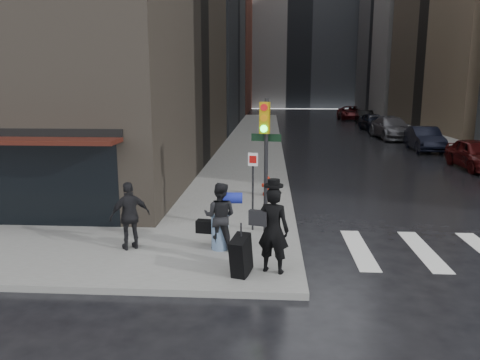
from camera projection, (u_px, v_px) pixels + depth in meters
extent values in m
plane|color=black|center=(218.00, 260.00, 11.15)|extent=(140.00, 140.00, 0.00)
cube|color=slate|center=(255.00, 136.00, 37.53)|extent=(4.00, 50.00, 0.15)
cube|color=slate|center=(427.00, 137.00, 36.69)|extent=(3.00, 50.00, 0.15)
cube|color=silver|center=(359.00, 249.00, 11.91)|extent=(0.50, 3.00, 0.01)
cube|color=silver|center=(423.00, 250.00, 11.81)|extent=(0.50, 3.00, 0.01)
cube|color=brown|center=(176.00, 24.00, 69.97)|extent=(22.00, 20.00, 26.00)
cube|color=slate|center=(453.00, 22.00, 63.72)|extent=(22.00, 20.00, 25.00)
cube|color=slate|center=(298.00, 17.00, 83.82)|extent=(40.00, 12.00, 32.00)
imported|color=black|center=(273.00, 230.00, 9.92)|extent=(0.79, 0.63, 1.88)
cylinder|color=black|center=(274.00, 186.00, 9.72)|extent=(0.40, 0.40, 0.05)
cylinder|color=black|center=(274.00, 183.00, 9.71)|extent=(0.25, 0.25, 0.15)
cube|color=black|center=(258.00, 218.00, 9.92)|extent=(0.42, 0.24, 0.33)
cube|color=black|center=(241.00, 256.00, 9.81)|extent=(0.51, 0.79, 0.95)
cylinder|color=black|center=(241.00, 233.00, 9.70)|extent=(0.04, 0.04, 0.44)
imported|color=black|center=(220.00, 216.00, 11.34)|extent=(0.89, 0.74, 1.67)
cube|color=black|center=(207.00, 226.00, 11.65)|extent=(0.53, 0.34, 0.31)
cylinder|color=#1B2696|center=(232.00, 198.00, 11.30)|extent=(0.51, 0.28, 0.27)
imported|color=black|center=(130.00, 216.00, 11.36)|extent=(1.05, 0.87, 1.68)
cylinder|color=black|center=(266.00, 166.00, 12.55)|extent=(0.11, 0.11, 3.62)
cube|color=#B68F0C|center=(265.00, 118.00, 12.10)|extent=(0.28, 0.22, 0.81)
cylinder|color=red|center=(264.00, 107.00, 11.96)|extent=(0.19, 0.08, 0.18)
cylinder|color=orange|center=(264.00, 118.00, 12.01)|extent=(0.19, 0.08, 0.18)
cylinder|color=#19E533|center=(264.00, 129.00, 12.07)|extent=(0.19, 0.08, 0.18)
cylinder|color=black|center=(253.00, 192.00, 12.79)|extent=(0.05, 0.05, 2.17)
cube|color=white|center=(253.00, 159.00, 12.58)|extent=(0.27, 0.08, 0.36)
cube|color=black|center=(266.00, 138.00, 12.47)|extent=(0.80, 0.21, 0.20)
cylinder|color=#B71E0B|center=(267.00, 194.00, 17.06)|extent=(0.31, 0.31, 0.10)
cylinder|color=#B71E0B|center=(267.00, 187.00, 17.01)|extent=(0.23, 0.23, 0.59)
sphere|color=#B71E0B|center=(267.00, 179.00, 16.95)|extent=(0.21, 0.21, 0.21)
cylinder|color=#B71E0B|center=(267.00, 185.00, 16.99)|extent=(0.41, 0.29, 0.14)
imported|color=#430D0D|center=(476.00, 154.00, 23.03)|extent=(1.83, 4.39, 1.49)
imported|color=black|center=(424.00, 139.00, 29.49)|extent=(1.80, 4.62, 1.50)
imported|color=#4E4D53|center=(391.00, 128.00, 35.94)|extent=(2.65, 5.83, 1.65)
imported|color=black|center=(373.00, 122.00, 42.38)|extent=(2.22, 4.76, 1.58)
imported|color=black|center=(365.00, 117.00, 48.80)|extent=(1.75, 4.48, 1.45)
imported|color=#450D10|center=(351.00, 113.00, 55.24)|extent=(2.68, 5.76, 1.60)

